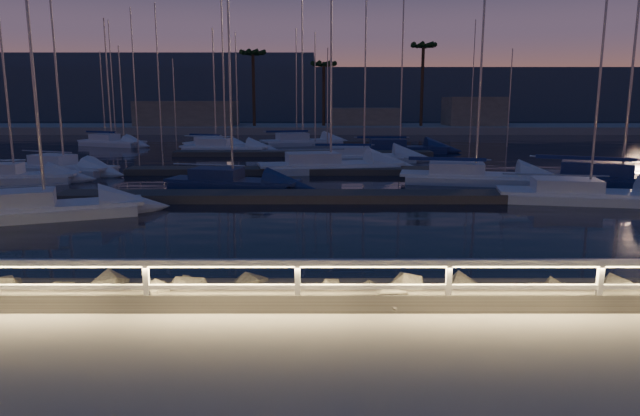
% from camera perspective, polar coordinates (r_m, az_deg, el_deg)
% --- Properties ---
extents(ground, '(400.00, 400.00, 0.00)m').
position_cam_1_polar(ground, '(11.68, -7.23, -10.14)').
color(ground, gray).
rests_on(ground, ground).
extents(harbor_water, '(400.00, 440.00, 0.60)m').
position_cam_1_polar(harbor_water, '(42.37, -1.97, 3.86)').
color(harbor_water, black).
rests_on(harbor_water, ground).
extents(guard_rail, '(44.11, 0.12, 1.06)m').
position_cam_1_polar(guard_rail, '(11.43, -7.66, -6.51)').
color(guard_rail, silver).
rests_on(guard_rail, ground).
extents(riprap, '(35.50, 3.06, 1.41)m').
position_cam_1_polar(riprap, '(12.84, -10.13, -8.87)').
color(riprap, slate).
rests_on(riprap, ground).
extents(floating_docks, '(22.00, 36.00, 0.40)m').
position_cam_1_polar(floating_docks, '(43.58, -1.92, 4.80)').
color(floating_docks, '#544C46').
rests_on(floating_docks, ground).
extents(far_shore, '(160.00, 14.00, 5.20)m').
position_cam_1_polar(far_shore, '(84.97, -1.08, 8.21)').
color(far_shore, gray).
rests_on(far_shore, ground).
extents(palm_left, '(3.00, 3.00, 11.20)m').
position_cam_1_polar(palm_left, '(83.57, -6.73, 14.85)').
color(palm_left, '#473421').
rests_on(palm_left, ground).
extents(palm_center, '(3.00, 3.00, 9.70)m').
position_cam_1_polar(palm_center, '(83.95, 0.38, 13.97)').
color(palm_center, '#473421').
rests_on(palm_center, ground).
extents(palm_right, '(3.00, 3.00, 12.20)m').
position_cam_1_polar(palm_right, '(84.37, 10.29, 15.32)').
color(palm_right, '#473421').
rests_on(palm_right, ground).
extents(distant_hills, '(230.00, 37.50, 18.00)m').
position_cam_1_polar(distant_hills, '(146.42, -9.45, 10.90)').
color(distant_hills, '#3D4C5F').
rests_on(distant_hills, ground).
extents(sailboat_a, '(7.11, 3.05, 11.80)m').
position_cam_1_polar(sailboat_a, '(37.33, -28.49, 2.85)').
color(sailboat_a, silver).
rests_on(sailboat_a, ground).
extents(sailboat_b, '(7.78, 4.74, 12.87)m').
position_cam_1_polar(sailboat_b, '(25.80, -26.22, 0.04)').
color(sailboat_b, silver).
rests_on(sailboat_b, ground).
extents(sailboat_c, '(8.78, 4.13, 14.38)m').
position_cam_1_polar(sailboat_c, '(33.83, 14.90, 3.12)').
color(sailboat_c, silver).
rests_on(sailboat_c, ground).
extents(sailboat_d, '(8.48, 3.92, 13.85)m').
position_cam_1_polar(sailboat_d, '(29.45, 24.91, 1.31)').
color(sailboat_d, silver).
rests_on(sailboat_d, ground).
extents(sailboat_e, '(7.55, 4.59, 12.54)m').
position_cam_1_polar(sailboat_e, '(40.66, -24.40, 3.76)').
color(sailboat_e, silver).
rests_on(sailboat_e, ground).
extents(sailboat_f, '(7.47, 3.80, 12.27)m').
position_cam_1_polar(sailboat_f, '(31.02, -9.04, 2.64)').
color(sailboat_f, navy).
rests_on(sailboat_f, ground).
extents(sailboat_g, '(9.77, 4.50, 16.01)m').
position_cam_1_polar(sailboat_g, '(37.76, 0.70, 4.30)').
color(sailboat_g, silver).
rests_on(sailboat_g, ground).
extents(sailboat_h, '(10.27, 6.66, 16.97)m').
position_cam_1_polar(sailboat_h, '(35.58, 27.47, 2.67)').
color(sailboat_h, navy).
rests_on(sailboat_h, ground).
extents(sailboat_i, '(6.93, 4.29, 11.53)m').
position_cam_1_polar(sailboat_i, '(57.37, -10.50, 6.30)').
color(sailboat_i, silver).
rests_on(sailboat_i, ground).
extents(sailboat_j, '(8.43, 3.84, 13.89)m').
position_cam_1_polar(sailboat_j, '(53.15, -9.65, 6.02)').
color(sailboat_j, silver).
rests_on(sailboat_j, ground).
extents(sailboat_k, '(8.68, 2.77, 14.63)m').
position_cam_1_polar(sailboat_k, '(52.22, 7.74, 5.98)').
color(sailboat_k, navy).
rests_on(sailboat_k, ground).
extents(sailboat_l, '(8.52, 2.79, 14.27)m').
position_cam_1_polar(sailboat_l, '(44.63, 4.12, 5.21)').
color(sailboat_l, silver).
rests_on(sailboat_l, ground).
extents(sailboat_m, '(7.69, 4.90, 12.84)m').
position_cam_1_polar(sailboat_m, '(62.99, -20.23, 6.24)').
color(sailboat_m, silver).
rests_on(sailboat_m, ground).
extents(sailboat_n, '(8.99, 5.14, 14.80)m').
position_cam_1_polar(sailboat_n, '(59.85, -1.96, 6.70)').
color(sailboat_n, silver).
rests_on(sailboat_n, ground).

